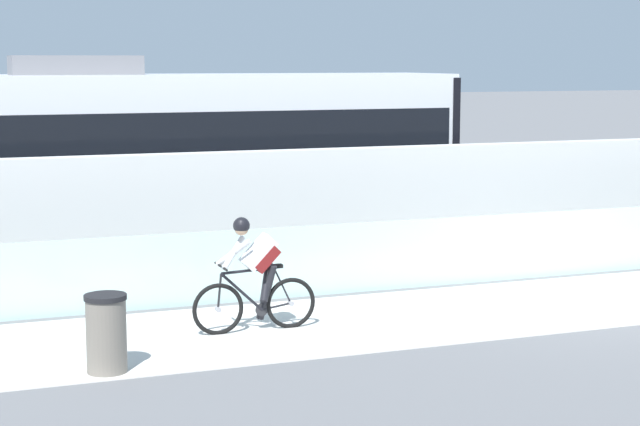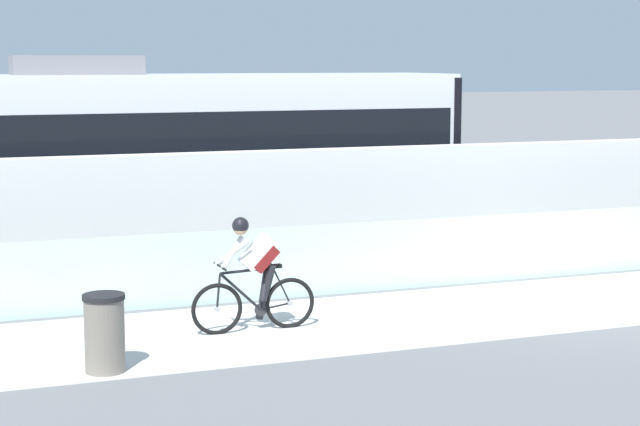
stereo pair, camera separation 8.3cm
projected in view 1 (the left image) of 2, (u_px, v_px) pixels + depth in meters
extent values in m
plane|color=slate|center=(589.00, 300.00, 16.69)|extent=(200.00, 200.00, 0.00)
cube|color=silver|center=(589.00, 300.00, 16.69)|extent=(32.00, 3.20, 0.01)
cube|color=silver|center=(527.00, 246.00, 18.32)|extent=(32.00, 0.05, 1.13)
cube|color=silver|center=(476.00, 202.00, 19.91)|extent=(32.00, 0.36, 2.18)
cube|color=#595654|center=(417.00, 239.00, 22.36)|extent=(32.00, 0.08, 0.01)
cube|color=#595654|center=(388.00, 229.00, 23.69)|extent=(32.00, 0.08, 0.01)
cube|color=silver|center=(180.00, 153.00, 21.04)|extent=(11.00, 2.50, 3.10)
cube|color=black|center=(180.00, 136.00, 20.99)|extent=(10.56, 2.54, 1.04)
cube|color=#19599E|center=(181.00, 222.00, 21.24)|extent=(10.78, 2.53, 0.28)
cube|color=slate|center=(75.00, 65.00, 20.10)|extent=(2.40, 1.10, 0.36)
cylinder|color=black|center=(1.00, 250.00, 19.37)|extent=(0.60, 0.10, 0.60)
cube|color=#232326|center=(345.00, 221.00, 22.50)|extent=(1.40, 1.88, 0.20)
cylinder|color=black|center=(358.00, 229.00, 21.85)|extent=(0.60, 0.10, 0.60)
cylinder|color=black|center=(333.00, 219.00, 23.17)|extent=(0.60, 0.10, 0.60)
cube|color=black|center=(428.00, 146.00, 22.96)|extent=(0.16, 2.54, 2.94)
torus|color=black|center=(218.00, 309.00, 14.52)|extent=(0.72, 0.06, 0.72)
cylinder|color=#99999E|center=(218.00, 309.00, 14.52)|extent=(0.07, 0.10, 0.07)
torus|color=black|center=(291.00, 303.00, 14.89)|extent=(0.72, 0.06, 0.72)
cylinder|color=#99999E|center=(291.00, 303.00, 14.89)|extent=(0.07, 0.10, 0.07)
cylinder|color=black|center=(242.00, 292.00, 14.61)|extent=(0.60, 0.04, 0.58)
cylinder|color=black|center=(268.00, 289.00, 14.74)|extent=(0.22, 0.04, 0.59)
cylinder|color=black|center=(248.00, 271.00, 14.60)|extent=(0.76, 0.04, 0.07)
cylinder|color=black|center=(276.00, 306.00, 14.82)|extent=(0.43, 0.03, 0.09)
cylinder|color=black|center=(282.00, 285.00, 14.81)|extent=(0.27, 0.02, 0.53)
cylinder|color=black|center=(220.00, 292.00, 14.50)|extent=(0.08, 0.03, 0.49)
cube|color=black|center=(274.00, 266.00, 14.73)|extent=(0.24, 0.10, 0.05)
cylinder|color=black|center=(221.00, 266.00, 14.46)|extent=(0.03, 0.58, 0.03)
cylinder|color=#262628|center=(262.00, 310.00, 14.75)|extent=(0.18, 0.02, 0.18)
cube|color=silver|center=(259.00, 252.00, 14.62)|extent=(0.50, 0.28, 0.51)
cube|color=maroon|center=(265.00, 258.00, 14.67)|extent=(0.38, 0.30, 0.38)
sphere|color=tan|center=(241.00, 228.00, 14.49)|extent=(0.20, 0.20, 0.20)
sphere|color=black|center=(241.00, 226.00, 14.48)|extent=(0.23, 0.23, 0.23)
cylinder|color=silver|center=(233.00, 253.00, 14.49)|extent=(0.44, 0.41, 0.41)
cylinder|color=silver|center=(233.00, 253.00, 14.49)|extent=(0.44, 0.41, 0.41)
cylinder|color=black|center=(266.00, 292.00, 14.74)|extent=(0.29, 0.33, 0.80)
cylinder|color=black|center=(266.00, 282.00, 14.72)|extent=(0.29, 0.33, 0.54)
cylinder|color=slate|center=(106.00, 336.00, 12.75)|extent=(0.48, 0.48, 0.90)
cylinder|color=black|center=(105.00, 297.00, 12.68)|extent=(0.51, 0.51, 0.06)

